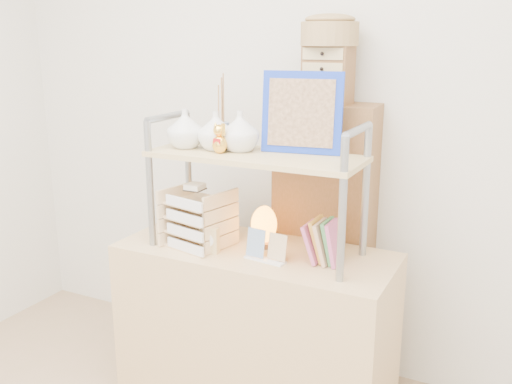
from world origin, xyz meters
TOP-DOWN VIEW (x-y plane):
  - room_shell at (0.00, 0.39)m, footprint 3.42×3.41m
  - desk at (0.00, 1.20)m, footprint 1.20×0.50m
  - cabinet at (0.18, 1.57)m, footprint 0.46×0.27m
  - hutch at (-0.06, 1.21)m, footprint 0.90×0.34m
  - letter_tray at (-0.25, 1.13)m, footprint 0.27×0.27m
  - salt_lamp at (0.01, 1.26)m, footprint 0.12×0.11m
  - desk_clock at (-0.16, 1.08)m, footprint 0.08×0.04m
  - postcard_stand at (0.09, 1.11)m, footprint 0.18×0.07m
  - drawer_chest at (0.18, 1.55)m, footprint 0.20×0.16m
  - woven_basket at (0.18, 1.55)m, footprint 0.25×0.25m

SIDE VIEW (x-z plane):
  - desk at x=0.00m, z-range 0.00..0.75m
  - cabinet at x=0.18m, z-range 0.00..1.35m
  - postcard_stand at x=0.09m, z-range 0.72..0.85m
  - desk_clock at x=-0.16m, z-range 0.75..0.86m
  - salt_lamp at x=0.01m, z-range 0.75..0.93m
  - letter_tray at x=-0.25m, z-range 0.72..1.00m
  - hutch at x=-0.06m, z-range 0.82..1.57m
  - drawer_chest at x=0.18m, z-range 1.35..1.60m
  - woven_basket at x=0.18m, z-range 1.60..1.70m
  - room_shell at x=0.00m, z-range 0.39..3.00m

